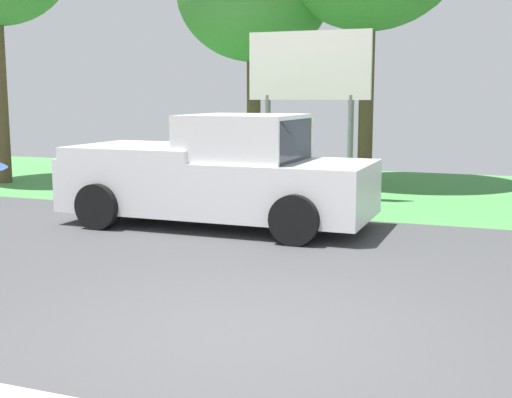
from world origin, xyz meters
name	(u,v)px	position (x,y,z in m)	size (l,w,h in m)	color
ground_plane	(326,264)	(0.00, 2.95, -0.05)	(40.00, 22.00, 0.20)	#424244
pickup_truck	(219,174)	(-2.34, 4.70, 0.87)	(5.20, 2.28, 1.88)	silver
roadside_billboard	(309,78)	(-1.73, 7.95, 2.55)	(2.60, 0.12, 3.50)	slate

